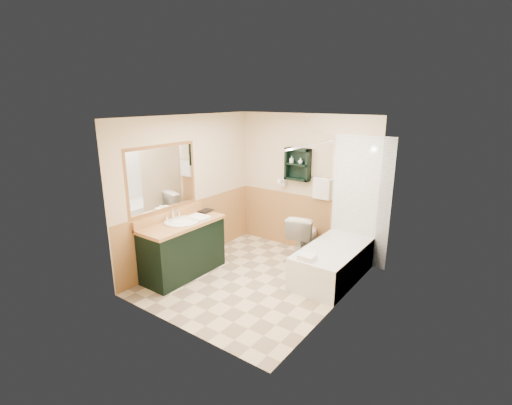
{
  "coord_description": "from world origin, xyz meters",
  "views": [
    {
      "loc": [
        2.99,
        -4.08,
        2.65
      ],
      "look_at": [
        -0.11,
        0.2,
        1.15
      ],
      "focal_mm": 26.0,
      "sensor_mm": 36.0,
      "label": 1
    }
  ],
  "objects_px": {
    "soap_bottle_b": "(300,162)",
    "bathtub": "(333,263)",
    "wall_shelf": "(298,164)",
    "toilet": "(304,236)",
    "vanity_book": "(201,204)",
    "hair_dryer": "(283,182)",
    "vanity": "(183,248)",
    "soap_bottle_a": "(292,161)"
  },
  "relations": [
    {
      "from": "vanity",
      "to": "bathtub",
      "type": "xyz_separation_m",
      "value": [
        1.92,
        1.23,
        -0.18
      ]
    },
    {
      "from": "hair_dryer",
      "to": "vanity",
      "type": "distance_m",
      "value": 2.14
    },
    {
      "from": "wall_shelf",
      "to": "bathtub",
      "type": "bearing_deg",
      "value": -32.65
    },
    {
      "from": "hair_dryer",
      "to": "vanity",
      "type": "height_order",
      "value": "hair_dryer"
    },
    {
      "from": "bathtub",
      "to": "soap_bottle_a",
      "type": "xyz_separation_m",
      "value": [
        -1.14,
        0.65,
        1.34
      ]
    },
    {
      "from": "bathtub",
      "to": "vanity_book",
      "type": "xyz_separation_m",
      "value": [
        -2.08,
        -0.63,
        0.72
      ]
    },
    {
      "from": "bathtub",
      "to": "toilet",
      "type": "bearing_deg",
      "value": 149.79
    },
    {
      "from": "soap_bottle_b",
      "to": "hair_dryer",
      "type": "bearing_deg",
      "value": 175.19
    },
    {
      "from": "hair_dryer",
      "to": "soap_bottle_a",
      "type": "relative_size",
      "value": 2.06
    },
    {
      "from": "bathtub",
      "to": "soap_bottle_a",
      "type": "height_order",
      "value": "soap_bottle_a"
    },
    {
      "from": "soap_bottle_b",
      "to": "vanity_book",
      "type": "bearing_deg",
      "value": -131.02
    },
    {
      "from": "bathtub",
      "to": "toilet",
      "type": "distance_m",
      "value": 0.86
    },
    {
      "from": "bathtub",
      "to": "soap_bottle_a",
      "type": "distance_m",
      "value": 1.88
    },
    {
      "from": "vanity_book",
      "to": "soap_bottle_b",
      "type": "height_order",
      "value": "soap_bottle_b"
    },
    {
      "from": "wall_shelf",
      "to": "vanity_book",
      "type": "bearing_deg",
      "value": -129.43
    },
    {
      "from": "hair_dryer",
      "to": "vanity_book",
      "type": "relative_size",
      "value": 1.0
    },
    {
      "from": "vanity_book",
      "to": "soap_bottle_a",
      "type": "xyz_separation_m",
      "value": [
        0.94,
        1.28,
        0.62
      ]
    },
    {
      "from": "soap_bottle_b",
      "to": "bathtub",
      "type": "bearing_deg",
      "value": -33.95
    },
    {
      "from": "bathtub",
      "to": "vanity",
      "type": "bearing_deg",
      "value": -147.45
    },
    {
      "from": "hair_dryer",
      "to": "bathtub",
      "type": "relative_size",
      "value": 0.16
    },
    {
      "from": "bathtub",
      "to": "vanity_book",
      "type": "bearing_deg",
      "value": -163.13
    },
    {
      "from": "vanity_book",
      "to": "toilet",
      "type": "bearing_deg",
      "value": 32.02
    },
    {
      "from": "vanity_book",
      "to": "soap_bottle_b",
      "type": "distance_m",
      "value": 1.82
    },
    {
      "from": "soap_bottle_a",
      "to": "vanity",
      "type": "bearing_deg",
      "value": -112.51
    },
    {
      "from": "hair_dryer",
      "to": "vanity_book",
      "type": "height_order",
      "value": "hair_dryer"
    },
    {
      "from": "vanity_book",
      "to": "vanity",
      "type": "bearing_deg",
      "value": -80.59
    },
    {
      "from": "wall_shelf",
      "to": "hair_dryer",
      "type": "xyz_separation_m",
      "value": [
        -0.3,
        0.02,
        -0.35
      ]
    },
    {
      "from": "hair_dryer",
      "to": "vanity",
      "type": "xyz_separation_m",
      "value": [
        -0.59,
        -1.91,
        -0.77
      ]
    },
    {
      "from": "hair_dryer",
      "to": "soap_bottle_b",
      "type": "relative_size",
      "value": 2.36
    },
    {
      "from": "vanity",
      "to": "vanity_book",
      "type": "height_order",
      "value": "vanity_book"
    },
    {
      "from": "vanity_book",
      "to": "soap_bottle_a",
      "type": "bearing_deg",
      "value": 47.58
    },
    {
      "from": "soap_bottle_b",
      "to": "toilet",
      "type": "bearing_deg",
      "value": -43.85
    },
    {
      "from": "wall_shelf",
      "to": "toilet",
      "type": "xyz_separation_m",
      "value": [
        0.29,
        -0.23,
        -1.17
      ]
    },
    {
      "from": "hair_dryer",
      "to": "toilet",
      "type": "bearing_deg",
      "value": -23.28
    },
    {
      "from": "wall_shelf",
      "to": "vanity_book",
      "type": "height_order",
      "value": "wall_shelf"
    },
    {
      "from": "hair_dryer",
      "to": "toilet",
      "type": "xyz_separation_m",
      "value": [
        0.59,
        -0.25,
        -0.82
      ]
    },
    {
      "from": "wall_shelf",
      "to": "hair_dryer",
      "type": "distance_m",
      "value": 0.46
    },
    {
      "from": "wall_shelf",
      "to": "vanity_book",
      "type": "distance_m",
      "value": 1.77
    },
    {
      "from": "wall_shelf",
      "to": "soap_bottle_b",
      "type": "distance_m",
      "value": 0.08
    },
    {
      "from": "wall_shelf",
      "to": "toilet",
      "type": "distance_m",
      "value": 1.23
    },
    {
      "from": "bathtub",
      "to": "vanity_book",
      "type": "distance_m",
      "value": 2.3
    },
    {
      "from": "hair_dryer",
      "to": "vanity_book",
      "type": "xyz_separation_m",
      "value": [
        -0.76,
        -1.31,
        -0.23
      ]
    }
  ]
}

